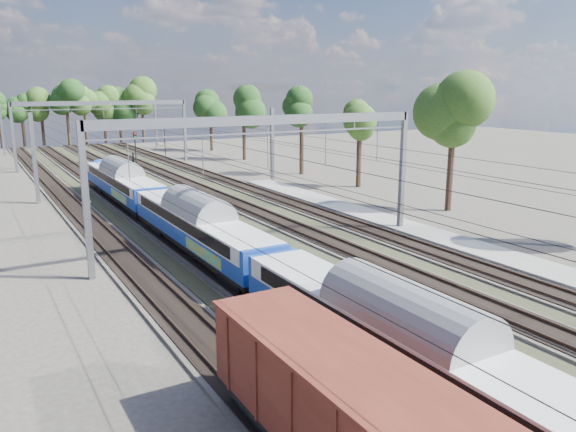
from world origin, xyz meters
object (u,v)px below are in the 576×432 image
emu_train (200,221)px  worker (134,159)px  signal_far (164,132)px  signal_near (136,152)px

emu_train → worker: 46.35m
emu_train → signal_far: (15.57, 55.61, 1.38)m
signal_far → worker: bearing=-110.0°
emu_train → signal_far: bearing=74.4°
worker → emu_train: bearing=166.2°
worker → signal_far: signal_far is taller
emu_train → signal_far: size_ratio=9.90×
signal_near → emu_train: bearing=-97.1°
signal_near → worker: bearing=76.7°
emu_train → signal_near: signal_near is taller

